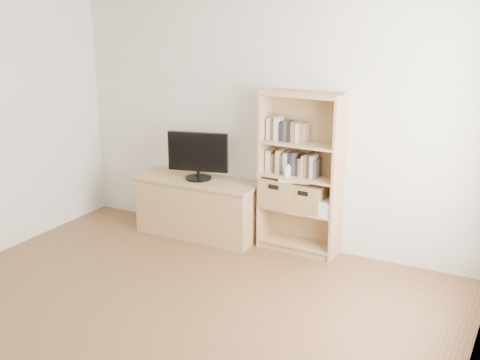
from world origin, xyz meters
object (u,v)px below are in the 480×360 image
Objects in this scene: tv_stand at (199,208)px; bookshelf at (300,174)px; baby_monitor at (288,172)px; basket_left at (280,191)px; television at (198,156)px; laptop at (296,179)px; basket_right at (308,197)px.

bookshelf reaches higher than tv_stand.
baby_monitor is 0.29× the size of basket_left.
television is 2.10× the size of laptop.
tv_stand is 12.76× the size of baby_monitor.
television is at bearing 175.70° from laptop.
television is 0.95m from basket_left.
tv_stand is at bearing -14.40° from television.
bookshelf reaches higher than television.
baby_monitor is at bearing -155.02° from basket_right.
tv_stand is 1.18m from laptop.
bookshelf is at bearing 4.70° from tv_stand.
baby_monitor reaches higher than basket_right.
baby_monitor reaches higher than laptop.
tv_stand is 0.81× the size of bookshelf.
baby_monitor is 0.34× the size of laptop.
basket_left is (-0.12, 0.09, -0.25)m from baby_monitor.
laptop is at bearing -175.34° from basket_right.
tv_stand is 3.70× the size of basket_left.
baby_monitor is at bearing 0.30° from tv_stand.
basket_right is at bearing -0.38° from basket_left.
bookshelf is (1.12, 0.10, 0.51)m from tv_stand.
basket_right is (1.22, 0.10, -0.30)m from television.
television reaches higher than laptop.
television is at bearing 179.42° from tv_stand.
television is at bearing -173.20° from basket_right.
bookshelf is 1.12m from television.
bookshelf is 0.13m from baby_monitor.
laptop is (1.08, 0.09, 0.45)m from tv_stand.
television is at bearing 167.84° from baby_monitor.
television reaches higher than basket_left.
basket_left is 1.07× the size of basket_right.
laptop is (0.06, 0.07, -0.09)m from baby_monitor.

